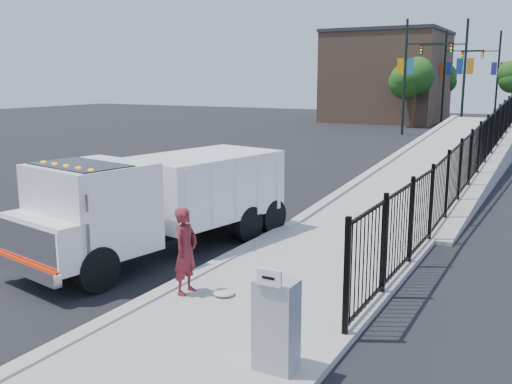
% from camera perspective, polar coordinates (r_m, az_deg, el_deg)
% --- Properties ---
extents(ground, '(120.00, 120.00, 0.00)m').
position_cam_1_polar(ground, '(12.29, -3.75, -7.55)').
color(ground, black).
rests_on(ground, ground).
extents(sidewalk, '(3.55, 12.00, 0.12)m').
position_cam_1_polar(sidewalk, '(9.75, -0.37, -12.33)').
color(sidewalk, '#9E998E').
rests_on(sidewalk, ground).
extents(curb, '(0.30, 12.00, 0.16)m').
position_cam_1_polar(curb, '(10.73, -9.55, -10.10)').
color(curb, '#ADAAA3').
rests_on(curb, ground).
extents(ramp, '(3.95, 24.06, 3.19)m').
position_cam_1_polar(ramp, '(26.44, 19.25, 2.03)').
color(ramp, '#9E998E').
rests_on(ramp, ground).
extents(iron_fence, '(0.10, 28.00, 1.80)m').
position_cam_1_polar(iron_fence, '(22.19, 21.30, 2.58)').
color(iron_fence, black).
rests_on(iron_fence, ground).
extents(truck, '(3.38, 7.08, 2.33)m').
position_cam_1_polar(truck, '(13.09, -9.86, -0.58)').
color(truck, black).
rests_on(truck, ground).
extents(worker, '(0.40, 0.59, 1.59)m').
position_cam_1_polar(worker, '(10.40, -7.05, -5.86)').
color(worker, maroon).
rests_on(worker, sidewalk).
extents(utility_cabinet, '(0.55, 0.40, 1.25)m').
position_cam_1_polar(utility_cabinet, '(7.78, 2.04, -13.16)').
color(utility_cabinet, gray).
rests_on(utility_cabinet, sidewalk).
extents(arrow_sign, '(0.35, 0.04, 0.22)m').
position_cam_1_polar(arrow_sign, '(7.32, 1.30, -8.55)').
color(arrow_sign, white).
rests_on(arrow_sign, utility_cabinet).
extents(debris, '(0.40, 0.40, 0.10)m').
position_cam_1_polar(debris, '(10.45, -3.25, -10.02)').
color(debris, silver).
rests_on(debris, sidewalk).
extents(light_pole_0, '(3.77, 0.22, 8.00)m').
position_cam_1_polar(light_pole_0, '(42.07, 15.08, 11.46)').
color(light_pole_0, black).
rests_on(light_pole_0, ground).
extents(light_pole_1, '(3.77, 0.22, 8.00)m').
position_cam_1_polar(light_pole_1, '(43.10, 19.71, 11.18)').
color(light_pole_1, black).
rests_on(light_pole_1, ground).
extents(light_pole_2, '(3.78, 0.22, 8.00)m').
position_cam_1_polar(light_pole_2, '(53.64, 18.64, 11.14)').
color(light_pole_2, black).
rests_on(light_pole_2, ground).
extents(light_pole_3, '(3.78, 0.22, 8.00)m').
position_cam_1_polar(light_pole_3, '(54.86, 22.70, 10.86)').
color(light_pole_3, black).
rests_on(light_pole_3, ground).
extents(tree_0, '(3.09, 3.09, 5.54)m').
position_cam_1_polar(tree_0, '(48.49, 15.64, 10.89)').
color(tree_0, '#382314').
rests_on(tree_0, ground).
extents(tree_2, '(2.50, 2.50, 5.25)m').
position_cam_1_polar(tree_2, '(60.57, 18.23, 10.71)').
color(tree_2, '#382314').
rests_on(tree_2, ground).
extents(building, '(10.00, 10.00, 8.00)m').
position_cam_1_polar(building, '(55.93, 12.97, 11.05)').
color(building, '#8C664C').
rests_on(building, ground).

